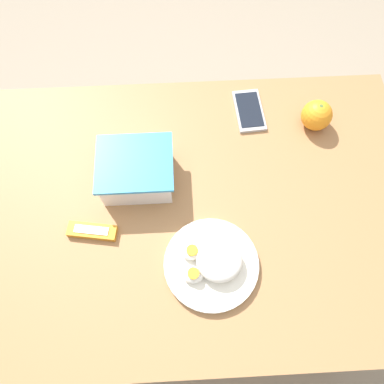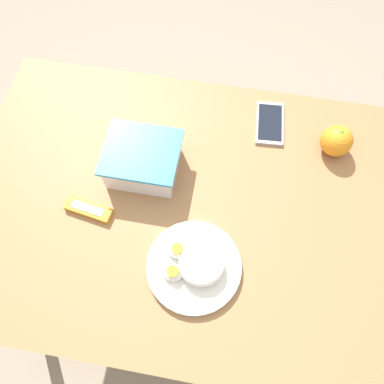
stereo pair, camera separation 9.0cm
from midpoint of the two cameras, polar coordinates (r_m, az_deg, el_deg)
name	(u,v)px [view 1 (the left image)]	position (r m, az deg, el deg)	size (l,w,h in m)	color
ground_plane	(192,269)	(1.71, -1.52, -11.86)	(10.00, 10.00, 0.00)	gray
table	(192,216)	(1.07, -2.40, -4.00)	(1.22, 0.83, 0.76)	#996B42
food_container	(137,172)	(1.00, -10.96, 2.77)	(0.19, 0.17, 0.10)	white
orange_fruit	(317,115)	(1.12, 16.27, 10.95)	(0.09, 0.09, 0.09)	orange
rice_plate	(213,263)	(0.92, 0.33, -11.07)	(0.23, 0.23, 0.06)	silver
candy_bar	(92,231)	(1.00, -17.49, -5.98)	(0.13, 0.06, 0.02)	orange
cell_phone	(249,111)	(1.14, 6.43, 12.03)	(0.09, 0.15, 0.01)	#ADADB2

